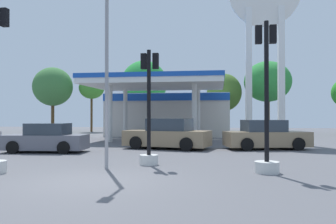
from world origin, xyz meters
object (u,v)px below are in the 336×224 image
(car_2, at_px, (168,135))
(car_3, at_px, (46,139))
(station_pole_sign, at_px, (265,8))
(traffic_signal_1, at_px, (149,124))
(tree_0, at_px, (53,87))
(tree_1, at_px, (92,88))
(tree_4, at_px, (268,82))
(car_1, at_px, (266,136))
(traffic_signal_2, at_px, (266,123))
(corner_streetlamp, at_px, (104,57))
(tree_2, at_px, (144,83))
(tree_3, at_px, (224,93))

(car_2, xyz_separation_m, car_3, (-5.63, -2.65, -0.10))
(station_pole_sign, distance_m, traffic_signal_1, 14.69)
(tree_0, relative_size, tree_1, 1.17)
(tree_4, bearing_deg, car_1, -97.94)
(car_1, height_order, traffic_signal_2, traffic_signal_2)
(tree_4, bearing_deg, traffic_signal_2, -97.68)
(traffic_signal_1, distance_m, corner_streetlamp, 2.89)
(car_3, relative_size, traffic_signal_2, 0.86)
(traffic_signal_1, xyz_separation_m, tree_2, (-5.14, 22.49, 3.65))
(traffic_signal_2, height_order, tree_0, tree_0)
(station_pole_sign, xyz_separation_m, car_2, (-5.77, -5.16, -8.25))
(car_1, distance_m, traffic_signal_1, 8.41)
(traffic_signal_2, relative_size, tree_1, 0.76)
(car_1, height_order, traffic_signal_1, traffic_signal_1)
(tree_0, height_order, tree_1, tree_0)
(car_2, relative_size, car_3, 1.19)
(traffic_signal_2, height_order, corner_streetlamp, corner_streetlamp)
(tree_4, bearing_deg, traffic_signal_1, -107.45)
(tree_0, bearing_deg, tree_1, 12.25)
(tree_0, bearing_deg, car_3, -63.84)
(car_1, relative_size, tree_2, 0.62)
(station_pole_sign, xyz_separation_m, traffic_signal_1, (-5.52, -11.37, -7.50))
(car_1, bearing_deg, tree_1, 132.33)
(traffic_signal_2, bearing_deg, tree_2, 111.02)
(tree_0, bearing_deg, tree_4, -2.92)
(car_2, xyz_separation_m, traffic_signal_2, (4.23, -7.46, 0.81))
(car_3, distance_m, tree_0, 23.49)
(traffic_signal_1, height_order, tree_0, tree_0)
(car_3, height_order, traffic_signal_2, traffic_signal_2)
(car_1, distance_m, tree_4, 17.10)
(car_2, relative_size, tree_2, 0.65)
(traffic_signal_1, bearing_deg, car_2, 92.33)
(station_pole_sign, bearing_deg, tree_0, 149.13)
(car_2, distance_m, tree_4, 18.99)
(tree_1, distance_m, tree_3, 15.05)
(station_pole_sign, xyz_separation_m, corner_streetlamp, (-6.72, -12.79, -5.29))
(traffic_signal_2, bearing_deg, tree_0, 128.14)
(tree_2, relative_size, corner_streetlamp, 1.24)
(car_2, xyz_separation_m, tree_2, (-4.89, 16.27, 4.40))
(car_1, height_order, tree_0, tree_0)
(tree_3, bearing_deg, car_2, -101.11)
(tree_0, relative_size, corner_streetlamp, 1.20)
(car_3, bearing_deg, traffic_signal_2, -25.98)
(tree_4, bearing_deg, car_2, -114.00)
(station_pole_sign, relative_size, traffic_signal_2, 2.94)
(tree_3, bearing_deg, tree_0, 175.36)
(station_pole_sign, height_order, traffic_signal_1, station_pole_sign)
(traffic_signal_2, height_order, tree_4, tree_4)
(car_1, bearing_deg, car_2, -174.33)
(car_1, bearing_deg, tree_0, 140.18)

